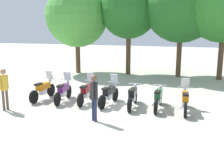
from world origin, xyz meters
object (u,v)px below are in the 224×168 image
object	(u,v)px
motorcycle_2	(86,92)
tree_0	(77,16)
motorcycle_1	(63,91)
motorcycle_3	(109,94)
tree_2	(182,5)
motorcycle_5	(158,98)
motorcycle_6	(185,100)
tree_1	(129,10)
motorcycle_4	(133,96)
motorcycle_0	(43,89)
person_0	(4,86)
person_1	(94,94)

from	to	relation	value
motorcycle_2	tree_0	distance (m)	9.63
motorcycle_1	motorcycle_2	bearing A→B (deg)	-89.60
motorcycle_1	motorcycle_3	distance (m)	2.31
tree_2	motorcycle_5	bearing A→B (deg)	-90.98
motorcycle_6	tree_1	xyz separation A→B (m)	(-4.76, 8.44, 4.30)
motorcycle_3	motorcycle_5	size ratio (longest dim) A/B	1.00
motorcycle_2	motorcycle_4	distance (m)	2.30
motorcycle_0	person_0	size ratio (longest dim) A/B	1.20
motorcycle_6	motorcycle_1	bearing A→B (deg)	86.44
tree_0	motorcycle_3	bearing A→B (deg)	-55.96
motorcycle_5	tree_1	world-z (taller)	tree_1
motorcycle_2	motorcycle_3	bearing A→B (deg)	-93.46
motorcycle_5	person_0	distance (m)	6.74
motorcycle_5	person_0	xyz separation A→B (m)	(-6.31, -2.30, 0.59)
motorcycle_0	person_0	distance (m)	2.24
motorcycle_0	motorcycle_3	distance (m)	3.45
motorcycle_0	person_0	world-z (taller)	person_0
motorcycle_1	tree_1	size ratio (longest dim) A/B	0.31
motorcycle_4	motorcycle_2	bearing A→B (deg)	84.70
motorcycle_3	tree_0	world-z (taller)	tree_0
motorcycle_0	motorcycle_5	world-z (taller)	motorcycle_0
person_0	tree_2	xyz separation A→B (m)	(6.46, 10.84, 4.01)
motorcycle_0	tree_1	size ratio (longest dim) A/B	0.31
motorcycle_3	tree_0	size ratio (longest dim) A/B	0.32
motorcycle_0	tree_0	xyz separation A→B (m)	(-1.82, 7.95, 3.89)
person_1	motorcycle_2	bearing A→B (deg)	-112.55
motorcycle_1	motorcycle_0	bearing A→B (deg)	81.89
motorcycle_0	motorcycle_4	distance (m)	4.59
motorcycle_3	person_0	distance (m)	4.65
motorcycle_2	motorcycle_5	bearing A→B (deg)	-92.93
motorcycle_4	tree_1	size ratio (longest dim) A/B	0.31
motorcycle_1	motorcycle_3	bearing A→B (deg)	-93.57
motorcycle_6	tree_2	distance (m)	9.79
tree_1	person_1	bearing A→B (deg)	-81.93
tree_2	motorcycle_1	bearing A→B (deg)	-118.45
motorcycle_2	motorcycle_5	xyz separation A→B (m)	(3.44, 0.04, -0.01)
motorcycle_3	person_1	size ratio (longest dim) A/B	1.21
tree_2	motorcycle_4	bearing A→B (deg)	-98.54
tree_0	person_1	bearing A→B (deg)	-61.70
motorcycle_1	tree_0	world-z (taller)	tree_0
motorcycle_2	motorcycle_5	world-z (taller)	motorcycle_2
tree_1	motorcycle_1	bearing A→B (deg)	-96.47
motorcycle_6	tree_2	world-z (taller)	tree_2
motorcycle_5	motorcycle_6	world-z (taller)	motorcycle_6
person_0	motorcycle_2	bearing A→B (deg)	-117.85
motorcycle_2	motorcycle_3	distance (m)	1.15
motorcycle_1	motorcycle_5	world-z (taller)	motorcycle_1
motorcycle_2	motorcycle_6	world-z (taller)	same
motorcycle_1	person_1	xyz separation A→B (m)	(2.50, -2.18, 0.56)
tree_1	tree_2	bearing A→B (deg)	2.36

